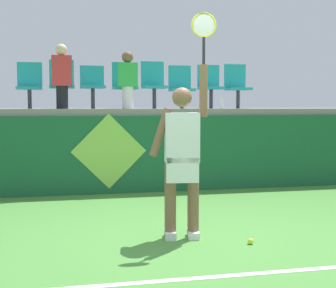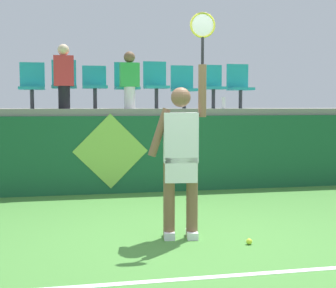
# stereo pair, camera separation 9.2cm
# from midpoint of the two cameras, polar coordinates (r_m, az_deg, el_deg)

# --- Properties ---
(ground_plane) EXTENTS (40.00, 40.00, 0.00)m
(ground_plane) POSITION_cam_midpoint_polar(r_m,az_deg,el_deg) (5.53, 2.64, -11.17)
(ground_plane) COLOR #478438
(court_back_wall) EXTENTS (10.08, 0.20, 1.32)m
(court_back_wall) POSITION_cam_midpoint_polar(r_m,az_deg,el_deg) (8.45, -2.94, -1.16)
(court_back_wall) COLOR #195633
(court_back_wall) RESTS_ON ground_plane
(spectator_platform) EXTENTS (10.08, 2.51, 0.12)m
(spectator_platform) POSITION_cam_midpoint_polar(r_m,az_deg,el_deg) (9.60, -4.16, 3.82)
(spectator_platform) COLOR gray
(spectator_platform) RESTS_ON court_back_wall
(court_baseline_stripe) EXTENTS (9.07, 0.08, 0.01)m
(court_baseline_stripe) POSITION_cam_midpoint_polar(r_m,az_deg,el_deg) (4.46, 6.72, -15.05)
(court_baseline_stripe) COLOR white
(court_baseline_stripe) RESTS_ON ground_plane
(tennis_player) EXTENTS (0.75, 0.31, 2.52)m
(tennis_player) POSITION_cam_midpoint_polar(r_m,az_deg,el_deg) (5.44, 1.22, -1.16)
(tennis_player) COLOR white
(tennis_player) RESTS_ON ground_plane
(tennis_ball) EXTENTS (0.07, 0.07, 0.07)m
(tennis_ball) POSITION_cam_midpoint_polar(r_m,az_deg,el_deg) (5.43, 9.17, -11.17)
(tennis_ball) COLOR #D1E533
(tennis_ball) RESTS_ON ground_plane
(water_bottle) EXTENTS (0.07, 0.07, 0.21)m
(water_bottle) POSITION_cam_midpoint_polar(r_m,az_deg,el_deg) (8.92, 5.99, 4.81)
(water_bottle) COLOR white
(water_bottle) RESTS_ON spectator_platform
(stadium_chair_0) EXTENTS (0.44, 0.42, 0.84)m
(stadium_chair_0) POSITION_cam_midpoint_polar(r_m,az_deg,el_deg) (9.12, -16.19, 6.83)
(stadium_chair_0) COLOR #38383D
(stadium_chair_0) RESTS_ON spectator_platform
(stadium_chair_1) EXTENTS (0.44, 0.42, 0.89)m
(stadium_chair_1) POSITION_cam_midpoint_polar(r_m,az_deg,el_deg) (9.11, -12.62, 7.12)
(stadium_chair_1) COLOR #38383D
(stadium_chair_1) RESTS_ON spectator_platform
(stadium_chair_2) EXTENTS (0.44, 0.42, 0.80)m
(stadium_chair_2) POSITION_cam_midpoint_polar(r_m,az_deg,el_deg) (9.11, -9.13, 6.96)
(stadium_chair_2) COLOR #38383D
(stadium_chair_2) RESTS_ON spectator_platform
(stadium_chair_3) EXTENTS (0.44, 0.42, 0.87)m
(stadium_chair_3) POSITION_cam_midpoint_polar(r_m,az_deg,el_deg) (9.18, -5.41, 7.09)
(stadium_chair_3) COLOR #38383D
(stadium_chair_3) RESTS_ON spectator_platform
(stadium_chair_4) EXTENTS (0.44, 0.42, 0.89)m
(stadium_chair_4) POSITION_cam_midpoint_polar(r_m,az_deg,el_deg) (9.26, -2.00, 7.21)
(stadium_chair_4) COLOR #38383D
(stadium_chair_4) RESTS_ON spectator_platform
(stadium_chair_5) EXTENTS (0.44, 0.42, 0.83)m
(stadium_chair_5) POSITION_cam_midpoint_polar(r_m,az_deg,el_deg) (9.37, 1.25, 6.88)
(stadium_chair_5) COLOR #38383D
(stadium_chair_5) RESTS_ON spectator_platform
(stadium_chair_6) EXTENTS (0.44, 0.42, 0.85)m
(stadium_chair_6) POSITION_cam_midpoint_polar(r_m,az_deg,el_deg) (9.53, 4.66, 7.00)
(stadium_chair_6) COLOR #38383D
(stadium_chair_6) RESTS_ON spectator_platform
(stadium_chair_7) EXTENTS (0.44, 0.42, 0.87)m
(stadium_chair_7) POSITION_cam_midpoint_polar(r_m,az_deg,el_deg) (9.71, 7.78, 6.94)
(stadium_chair_7) COLOR #38383D
(stadium_chair_7) RESTS_ON spectator_platform
(spectator_0) EXTENTS (0.34, 0.20, 1.11)m
(spectator_0) POSITION_cam_midpoint_polar(r_m,az_deg,el_deg) (8.63, -12.64, 7.87)
(spectator_0) COLOR black
(spectator_0) RESTS_ON spectator_platform
(spectator_1) EXTENTS (0.34, 0.20, 1.01)m
(spectator_1) POSITION_cam_midpoint_polar(r_m,az_deg,el_deg) (8.75, -5.06, 7.61)
(spectator_1) COLOR white
(spectator_1) RESTS_ON spectator_platform
(wall_signage_mount) EXTENTS (1.27, 0.01, 1.36)m
(wall_signage_mount) POSITION_cam_midpoint_polar(r_m,az_deg,el_deg) (8.36, -7.20, -5.81)
(wall_signage_mount) COLOR #195633
(wall_signage_mount) RESTS_ON ground_plane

